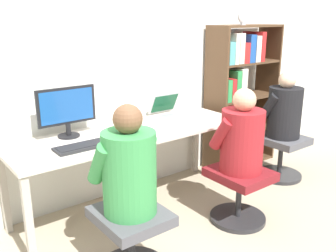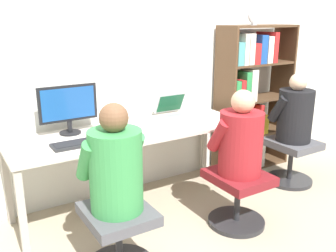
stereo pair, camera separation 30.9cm
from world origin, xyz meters
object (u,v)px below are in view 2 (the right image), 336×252
object	(u,v)px
keyboard	(79,143)
desk_clock	(254,16)
person_at_monitor	(115,166)
office_chair_right	(238,194)
person_near_shelf	(295,113)
desktop_monitor	(68,108)
laptop	(176,112)
office_chair_left	(119,234)
person_at_laptop	(240,139)
bookshelf	(249,101)
office_chair_side	(291,157)

from	to	relation	value
keyboard	desk_clock	xyz separation A→B (m)	(1.89, 0.20, 0.91)
person_at_monitor	office_chair_right	bearing A→B (deg)	0.77
person_at_monitor	person_near_shelf	size ratio (longest dim) A/B	1.04
office_chair_right	person_at_monitor	distance (m)	1.15
desktop_monitor	keyboard	bearing A→B (deg)	-96.33
laptop	person_near_shelf	size ratio (longest dim) A/B	0.47
office_chair_left	person_at_laptop	distance (m)	1.15
person_at_monitor	person_at_laptop	xyz separation A→B (m)	(1.05, 0.02, -0.02)
person_at_monitor	person_near_shelf	distance (m)	2.09
bookshelf	office_chair_side	bearing A→B (deg)	-75.51
person_at_laptop	laptop	bearing A→B (deg)	92.56
keyboard	person_at_monitor	world-z (taller)	person_at_monitor
laptop	person_at_monitor	distance (m)	1.34
laptop	office_chair_side	distance (m)	1.27
office_chair_left	bookshelf	distance (m)	2.16
keyboard	office_chair_side	size ratio (longest dim) A/B	0.84
desk_clock	bookshelf	bearing A→B (deg)	48.33
laptop	person_at_laptop	distance (m)	0.85
office_chair_right	laptop	bearing A→B (deg)	92.54
keyboard	bookshelf	distance (m)	1.98
person_at_laptop	person_near_shelf	world-z (taller)	person_near_shelf
person_at_laptop	office_chair_side	xyz separation A→B (m)	(1.01, 0.32, -0.46)
desktop_monitor	person_at_monitor	xyz separation A→B (m)	(0.00, -0.89, -0.19)
office_chair_right	person_at_laptop	bearing A→B (deg)	90.00
desktop_monitor	office_chair_side	size ratio (longest dim) A/B	1.01
person_at_monitor	desk_clock	size ratio (longest dim) A/B	4.14
desktop_monitor	person_at_monitor	world-z (taller)	person_at_monitor
desk_clock	office_chair_side	distance (m)	1.45
office_chair_left	desk_clock	xyz separation A→B (m)	(1.85, 0.78, 1.37)
office_chair_side	desk_clock	bearing A→B (deg)	115.01
office_chair_left	office_chair_right	world-z (taller)	same
desktop_monitor	person_near_shelf	world-z (taller)	person_near_shelf
desktop_monitor	person_near_shelf	size ratio (longest dim) A/B	0.71
desktop_monitor	person_at_laptop	bearing A→B (deg)	-39.43
office_chair_side	person_near_shelf	size ratio (longest dim) A/B	0.70
desktop_monitor	desk_clock	xyz separation A→B (m)	(1.86, -0.11, 0.70)
office_chair_left	office_chair_side	bearing A→B (deg)	9.59
person_at_monitor	office_chair_side	world-z (taller)	person_at_monitor
keyboard	office_chair_side	world-z (taller)	keyboard
bookshelf	office_chair_left	bearing A→B (deg)	-155.92
desktop_monitor	bookshelf	bearing A→B (deg)	-0.97
desk_clock	keyboard	bearing A→B (deg)	-174.03
laptop	office_chair_side	world-z (taller)	laptop
office_chair_left	person_at_monitor	world-z (taller)	person_at_monitor
keyboard	office_chair_left	world-z (taller)	keyboard
person_at_laptop	keyboard	bearing A→B (deg)	152.86
desktop_monitor	person_at_laptop	world-z (taller)	same
office_chair_left	person_near_shelf	size ratio (longest dim) A/B	0.70
desktop_monitor	person_at_laptop	size ratio (longest dim) A/B	0.71
office_chair_right	person_at_monitor	bearing A→B (deg)	-179.23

